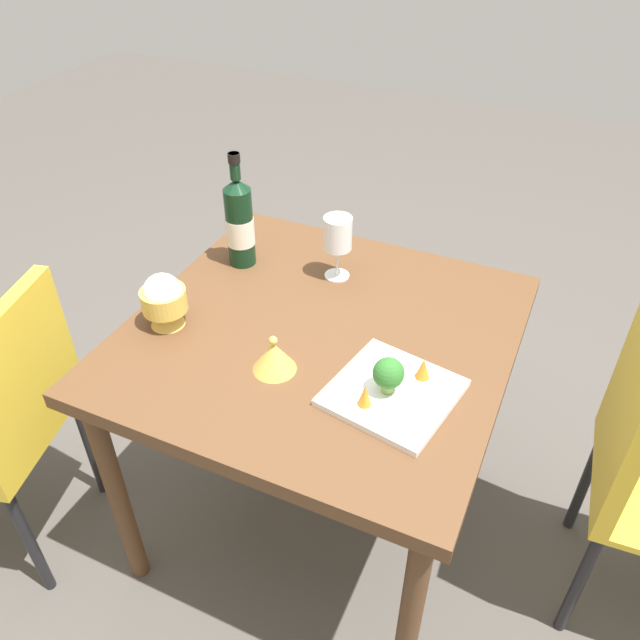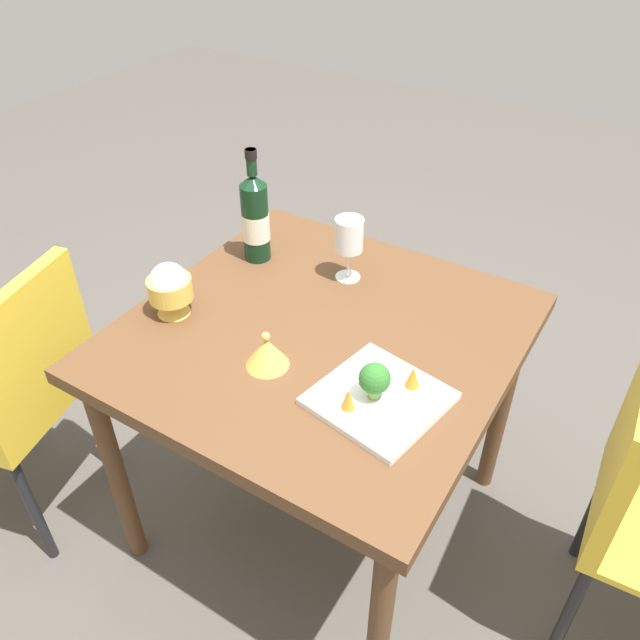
% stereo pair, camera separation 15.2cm
% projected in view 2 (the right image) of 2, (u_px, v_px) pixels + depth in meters
% --- Properties ---
extents(ground_plane, '(8.00, 8.00, 0.00)m').
position_uv_depth(ground_plane, '(320.00, 512.00, 2.00)').
color(ground_plane, '#4C4742').
extents(dining_table, '(0.91, 0.91, 0.74)m').
position_uv_depth(dining_table, '(320.00, 356.00, 1.60)').
color(dining_table, brown).
rests_on(dining_table, ground_plane).
extents(chair_near_window, '(0.49, 0.49, 0.85)m').
position_uv_depth(chair_near_window, '(21.00, 382.00, 1.70)').
color(chair_near_window, gold).
rests_on(chair_near_window, ground_plane).
extents(wine_bottle, '(0.08, 0.08, 0.32)m').
position_uv_depth(wine_bottle, '(255.00, 218.00, 1.73)').
color(wine_bottle, black).
rests_on(wine_bottle, dining_table).
extents(wine_glass, '(0.08, 0.08, 0.18)m').
position_uv_depth(wine_glass, '(349.00, 236.00, 1.64)').
color(wine_glass, white).
rests_on(wine_glass, dining_table).
extents(rice_bowl, '(0.11, 0.11, 0.14)m').
position_uv_depth(rice_bowl, '(170.00, 288.00, 1.55)').
color(rice_bowl, gold).
rests_on(rice_bowl, dining_table).
extents(rice_bowl_lid, '(0.10, 0.10, 0.09)m').
position_uv_depth(rice_bowl_lid, '(267.00, 352.00, 1.42)').
color(rice_bowl_lid, gold).
rests_on(rice_bowl_lid, dining_table).
extents(serving_plate, '(0.29, 0.29, 0.02)m').
position_uv_depth(serving_plate, '(379.00, 399.00, 1.35)').
color(serving_plate, white).
rests_on(serving_plate, dining_table).
extents(broccoli_floret, '(0.07, 0.07, 0.09)m').
position_uv_depth(broccoli_floret, '(375.00, 379.00, 1.31)').
color(broccoli_floret, '#729E4C').
rests_on(broccoli_floret, serving_plate).
extents(carrot_garnish_left, '(0.03, 0.03, 0.05)m').
position_uv_depth(carrot_garnish_left, '(348.00, 399.00, 1.30)').
color(carrot_garnish_left, orange).
rests_on(carrot_garnish_left, serving_plate).
extents(carrot_garnish_right, '(0.03, 0.03, 0.05)m').
position_uv_depth(carrot_garnish_right, '(413.00, 377.00, 1.35)').
color(carrot_garnish_right, orange).
rests_on(carrot_garnish_right, serving_plate).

